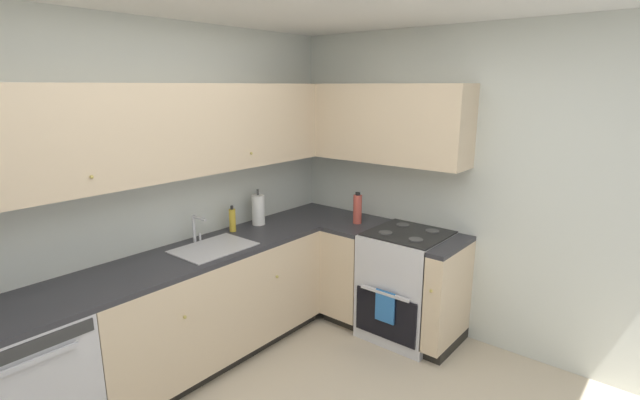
% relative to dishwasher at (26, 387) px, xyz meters
% --- Properties ---
extents(wall_back, '(4.03, 0.05, 2.52)m').
position_rel_dishwasher_xyz_m(wall_back, '(0.86, 0.33, 0.83)').
color(wall_back, silver).
rests_on(wall_back, ground_plane).
extents(wall_right, '(0.05, 3.63, 2.52)m').
position_rel_dishwasher_xyz_m(wall_right, '(2.85, -1.46, 0.83)').
color(wall_right, silver).
rests_on(wall_right, ground_plane).
extents(dishwasher, '(0.60, 0.63, 0.86)m').
position_rel_dishwasher_xyz_m(dishwasher, '(0.00, 0.00, 0.00)').
color(dishwasher, silver).
rests_on(dishwasher, ground_plane).
extents(lower_cabinets_back, '(1.92, 0.62, 0.86)m').
position_rel_dishwasher_xyz_m(lower_cabinets_back, '(1.26, 0.00, 0.00)').
color(lower_cabinets_back, beige).
rests_on(lower_cabinets_back, ground_plane).
extents(countertop_back, '(3.12, 0.60, 0.03)m').
position_rel_dishwasher_xyz_m(countertop_back, '(1.26, 0.00, 0.45)').
color(countertop_back, '#2D2D33').
rests_on(countertop_back, lower_cabinets_back).
extents(lower_cabinets_right, '(0.62, 1.13, 0.86)m').
position_rel_dishwasher_xyz_m(lower_cabinets_right, '(2.52, -0.74, 0.00)').
color(lower_cabinets_right, beige).
rests_on(lower_cabinets_right, ground_plane).
extents(countertop_right, '(0.60, 1.13, 0.03)m').
position_rel_dishwasher_xyz_m(countertop_right, '(2.52, -0.74, 0.45)').
color(countertop_right, '#2D2D33').
rests_on(countertop_right, lower_cabinets_right).
extents(oven_range, '(0.68, 0.62, 1.04)m').
position_rel_dishwasher_xyz_m(oven_range, '(2.54, -0.98, 0.02)').
color(oven_range, silver).
rests_on(oven_range, ground_plane).
extents(upper_cabinets_back, '(2.80, 0.34, 0.64)m').
position_rel_dishwasher_xyz_m(upper_cabinets_back, '(1.10, 0.14, 1.33)').
color(upper_cabinets_back, beige).
extents(upper_cabinets_right, '(0.32, 1.66, 0.64)m').
position_rel_dishwasher_xyz_m(upper_cabinets_right, '(2.66, -0.53, 1.33)').
color(upper_cabinets_right, beige).
extents(sink, '(0.56, 0.40, 0.10)m').
position_rel_dishwasher_xyz_m(sink, '(1.31, -0.03, 0.42)').
color(sink, '#B7B7BC').
rests_on(sink, countertop_back).
extents(faucet, '(0.07, 0.16, 0.21)m').
position_rel_dishwasher_xyz_m(faucet, '(1.31, 0.18, 0.59)').
color(faucet, silver).
rests_on(faucet, countertop_back).
extents(soap_bottle, '(0.05, 0.05, 0.22)m').
position_rel_dishwasher_xyz_m(soap_bottle, '(1.67, 0.18, 0.56)').
color(soap_bottle, gold).
rests_on(soap_bottle, countertop_back).
extents(paper_towel_roll, '(0.11, 0.11, 0.32)m').
position_rel_dishwasher_xyz_m(paper_towel_roll, '(1.94, 0.16, 0.59)').
color(paper_towel_roll, white).
rests_on(paper_towel_roll, countertop_back).
extents(oil_bottle, '(0.08, 0.08, 0.28)m').
position_rel_dishwasher_xyz_m(oil_bottle, '(2.52, -0.48, 0.59)').
color(oil_bottle, '#BF4C3F').
rests_on(oil_bottle, countertop_right).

